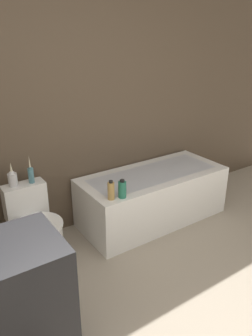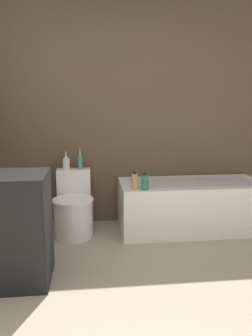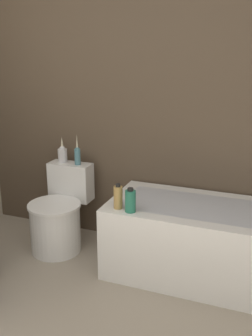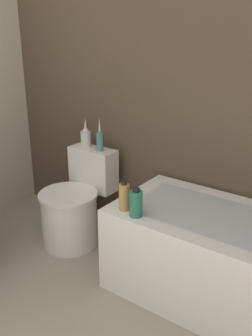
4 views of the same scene
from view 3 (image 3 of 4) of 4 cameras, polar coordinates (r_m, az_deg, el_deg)
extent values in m
cube|color=brown|center=(3.17, 1.42, 11.52)|extent=(6.40, 0.06, 2.60)
cube|color=white|center=(2.92, 13.10, -10.68)|extent=(1.57, 0.68, 0.54)
cube|color=#B7BCC6|center=(2.81, 13.46, -5.92)|extent=(1.37, 0.48, 0.01)
cylinder|color=white|center=(3.29, -10.19, -8.63)|extent=(0.41, 0.41, 0.39)
cylinder|color=white|center=(3.21, -10.38, -5.32)|extent=(0.43, 0.43, 0.02)
cube|color=white|center=(3.39, -8.01, -1.92)|extent=(0.37, 0.16, 0.32)
cylinder|color=silver|center=(3.38, -9.19, 1.81)|extent=(0.08, 0.08, 0.11)
sphere|color=silver|center=(3.36, -9.24, 2.75)|extent=(0.05, 0.05, 0.05)
cone|color=beige|center=(3.35, -9.28, 3.61)|extent=(0.03, 0.03, 0.10)
cylinder|color=teal|center=(3.28, -7.05, 1.62)|extent=(0.05, 0.05, 0.13)
sphere|color=teal|center=(3.27, -7.10, 2.75)|extent=(0.03, 0.03, 0.03)
cone|color=beige|center=(3.25, -7.14, 3.78)|extent=(0.02, 0.02, 0.12)
cylinder|color=tan|center=(2.72, -1.16, -4.30)|extent=(0.06, 0.06, 0.16)
cylinder|color=black|center=(2.68, -1.17, -2.52)|extent=(0.03, 0.03, 0.02)
cylinder|color=#267259|center=(2.66, 0.64, -4.85)|extent=(0.07, 0.07, 0.15)
cylinder|color=black|center=(2.63, 0.65, -3.13)|extent=(0.04, 0.04, 0.02)
camera|label=1|loc=(2.31, -68.23, 13.85)|focal=35.00mm
camera|label=2|loc=(1.64, -95.95, -10.45)|focal=35.00mm
camera|label=4|loc=(0.73, 41.95, 10.62)|focal=42.00mm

